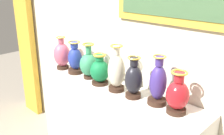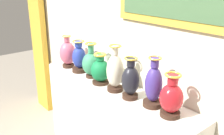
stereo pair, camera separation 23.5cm
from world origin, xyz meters
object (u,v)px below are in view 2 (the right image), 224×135
Objects in this scene: vase_crimson at (171,98)px; vase_rose at (68,53)px; vase_ivory at (115,72)px; vase_onyx at (130,81)px; vase_cobalt at (79,58)px; vase_emerald at (100,70)px; vase_indigo at (153,86)px; vase_jade at (91,63)px.

vase_rose is at bearing -179.29° from vase_crimson.
vase_rose is 1.43m from vase_crimson.
vase_ivory is at bearing -0.35° from vase_rose.
vase_ivory is 1.27× the size of vase_crimson.
vase_onyx is (1.02, -0.01, -0.00)m from vase_rose.
vase_cobalt reaches higher than vase_emerald.
vase_cobalt is at bearing 177.93° from vase_ivory.
vase_indigo is at bearing 1.02° from vase_cobalt.
vase_rose is 0.83m from vase_ivory.
vase_cobalt is 0.21m from vase_jade.
vase_rose is at bearing 179.65° from vase_ivory.
vase_rose reaches higher than vase_crimson.
vase_emerald is at bearing -179.91° from vase_ivory.
vase_indigo is at bearing 174.51° from vase_crimson.
vase_cobalt is 0.81× the size of vase_ivory.
vase_onyx is 0.89× the size of vase_indigo.
vase_ivory reaches higher than vase_emerald.
vase_cobalt is 0.95× the size of vase_jade.
vase_emerald is at bearing -3.22° from vase_cobalt.
vase_jade reaches higher than vase_cobalt.
vase_onyx is 0.40m from vase_crimson.
vase_crimson is (0.81, 0.02, 0.01)m from vase_emerald.
vase_indigo is (1.24, 0.04, 0.01)m from vase_rose.
vase_onyx is at bearing -1.61° from vase_cobalt.
vase_rose is 1.01× the size of vase_jade.
vase_ivory is (0.21, 0.00, 0.05)m from vase_emerald.
vase_jade is 0.82m from vase_indigo.
vase_jade is (0.42, 0.02, -0.01)m from vase_rose.
vase_rose is at bearing 179.49° from vase_emerald.
vase_emerald is 0.22m from vase_ivory.
vase_indigo reaches higher than vase_rose.
vase_onyx is (0.20, -0.00, -0.02)m from vase_ivory.
vase_rose is 0.86× the size of vase_ivory.
vase_indigo is 1.22× the size of vase_crimson.
vase_indigo is at bearing 0.82° from vase_jade.
vase_crimson is (1.22, 0.00, -0.01)m from vase_cobalt.
vase_emerald is 0.81m from vase_crimson.
vase_rose is at bearing -175.25° from vase_cobalt.
vase_ivory reaches higher than vase_indigo.
vase_onyx is at bearing -2.82° from vase_jade.
vase_rose is 1.06× the size of vase_cobalt.
vase_emerald is 0.90× the size of vase_crimson.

